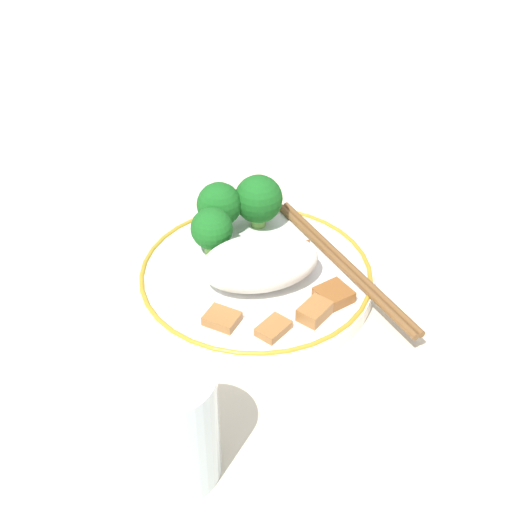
% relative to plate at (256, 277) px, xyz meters
% --- Properties ---
extents(ground_plane, '(3.00, 3.00, 0.00)m').
position_rel_plate_xyz_m(ground_plane, '(0.00, 0.00, -0.01)').
color(ground_plane, beige).
extents(plate, '(0.23, 0.23, 0.02)m').
position_rel_plate_xyz_m(plate, '(0.00, 0.00, 0.00)').
color(plate, white).
rests_on(plate, ground_plane).
extents(rice_mound, '(0.11, 0.07, 0.05)m').
position_rel_plate_xyz_m(rice_mound, '(-0.00, 0.01, 0.03)').
color(rice_mound, white).
rests_on(rice_mound, plate).
extents(broccoli_back_left, '(0.05, 0.05, 0.06)m').
position_rel_plate_xyz_m(broccoli_back_left, '(-0.02, -0.08, 0.04)').
color(broccoli_back_left, '#72AD4C').
rests_on(broccoli_back_left, plate).
extents(broccoli_back_center, '(0.05, 0.05, 0.06)m').
position_rel_plate_xyz_m(broccoli_back_center, '(0.02, -0.08, 0.04)').
color(broccoli_back_center, '#72AD4C').
rests_on(broccoli_back_center, plate).
extents(broccoli_back_right, '(0.04, 0.04, 0.05)m').
position_rel_plate_xyz_m(broccoli_back_right, '(0.03, -0.04, 0.04)').
color(broccoli_back_right, '#72AD4C').
rests_on(broccoli_back_right, plate).
extents(meat_near_front, '(0.04, 0.04, 0.01)m').
position_rel_plate_xyz_m(meat_near_front, '(0.05, 0.06, 0.01)').
color(meat_near_front, '#9E6633').
rests_on(meat_near_front, plate).
extents(meat_near_left, '(0.04, 0.04, 0.01)m').
position_rel_plate_xyz_m(meat_near_left, '(-0.04, 0.08, 0.01)').
color(meat_near_left, '#9E6633').
rests_on(meat_near_left, plate).
extents(meat_near_right, '(0.04, 0.03, 0.01)m').
position_rel_plate_xyz_m(meat_near_right, '(0.01, 0.09, 0.01)').
color(meat_near_right, '#9E6633').
rests_on(meat_near_right, plate).
extents(meat_near_back, '(0.04, 0.04, 0.01)m').
position_rel_plate_xyz_m(meat_near_back, '(-0.06, 0.06, 0.01)').
color(meat_near_back, brown).
rests_on(meat_near_back, plate).
extents(meat_on_rice_edge, '(0.04, 0.03, 0.01)m').
position_rel_plate_xyz_m(meat_on_rice_edge, '(-0.04, -0.01, 0.01)').
color(meat_on_rice_edge, brown).
rests_on(meat_on_rice_edge, plate).
extents(chopsticks, '(0.07, 0.23, 0.01)m').
position_rel_plate_xyz_m(chopsticks, '(-0.09, 0.01, 0.01)').
color(chopsticks, brown).
rests_on(chopsticks, plate).
extents(drinking_glass, '(0.07, 0.07, 0.10)m').
position_rel_plate_xyz_m(drinking_glass, '(0.11, 0.19, 0.04)').
color(drinking_glass, silver).
rests_on(drinking_glass, ground_plane).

